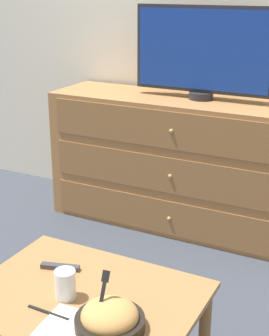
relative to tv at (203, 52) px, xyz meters
name	(u,v)px	position (x,y,z in m)	size (l,w,h in m)	color
ground_plane	(212,211)	(0.04, 0.22, -1.09)	(12.00, 12.00, 0.00)	#383D47
wall_back	(225,10)	(0.04, 0.25, 0.21)	(12.00, 0.05, 2.60)	silver
dresser	(185,164)	(-0.07, -0.04, -0.68)	(1.69, 0.48, 0.81)	#9E6B3D
tv	(203,52)	(0.00, 0.00, 0.00)	(0.83, 0.14, 0.53)	#232328
coffee_table	(85,313)	(0.18, -1.58, -0.70)	(0.77, 0.59, 0.46)	#9E6B3D
takeout_bowl	(110,319)	(0.34, -1.69, -0.59)	(0.22, 0.22, 0.17)	black
drink_cup	(65,286)	(0.13, -1.62, -0.58)	(0.07, 0.07, 0.10)	beige
napkin	(70,326)	(0.23, -1.74, -0.62)	(0.19, 0.19, 0.00)	silver
knife	(48,313)	(0.13, -1.72, -0.62)	(0.16, 0.01, 0.01)	black
remote_control	(60,267)	(0.01, -1.48, -0.62)	(0.15, 0.07, 0.02)	#38383D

